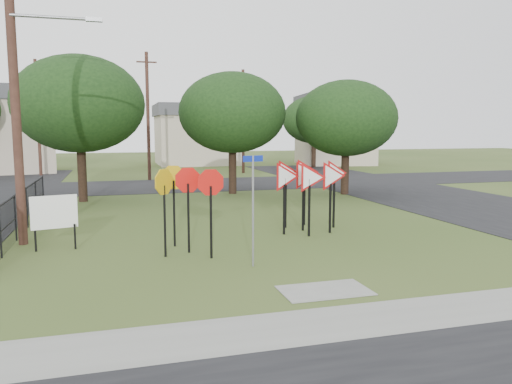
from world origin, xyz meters
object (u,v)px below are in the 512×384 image
at_px(stop_sign_cluster, 184,190).
at_px(info_board, 54,214).
at_px(street_name_sign, 253,203).
at_px(yield_sign_cluster, 308,178).

xyz_separation_m(stop_sign_cluster, info_board, (-3.68, 1.42, -0.78)).
relative_size(street_name_sign, stop_sign_cluster, 1.16).
relative_size(stop_sign_cluster, yield_sign_cluster, 0.77).
distance_m(street_name_sign, yield_sign_cluster, 5.12).
bearing_deg(street_name_sign, stop_sign_cluster, 129.06).
bearing_deg(stop_sign_cluster, street_name_sign, -50.94).
distance_m(stop_sign_cluster, yield_sign_cluster, 5.15).
xyz_separation_m(street_name_sign, info_board, (-5.23, 3.33, -0.59)).
bearing_deg(yield_sign_cluster, info_board, -175.24).
xyz_separation_m(street_name_sign, stop_sign_cluster, (-1.55, 1.90, 0.19)).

